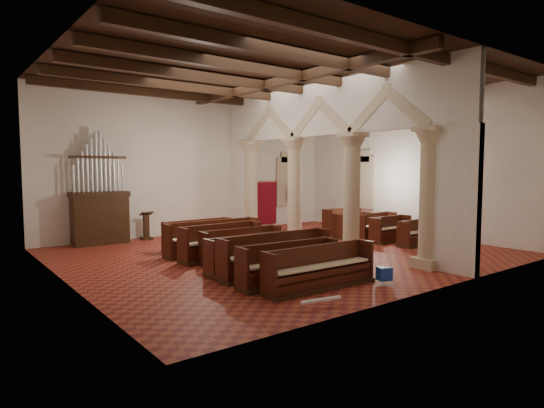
{
  "coord_description": "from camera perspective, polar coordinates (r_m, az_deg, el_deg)",
  "views": [
    {
      "loc": [
        -9.69,
        -12.11,
        2.91
      ],
      "look_at": [
        -0.08,
        0.5,
        1.64
      ],
      "focal_mm": 30.0,
      "sensor_mm": 36.0,
      "label": 1
    }
  ],
  "objects": [
    {
      "name": "ceiling_beams",
      "position": [
        15.78,
        1.39,
        15.22
      ],
      "size": [
        13.8,
        11.8,
        0.3
      ],
      "primitive_type": null,
      "color": "#362111",
      "rests_on": "wall_back"
    },
    {
      "name": "aisle_pew_3",
      "position": [
        19.31,
        10.02,
        -3.12
      ],
      "size": [
        1.74,
        0.69,
        1.02
      ],
      "rotation": [
        0.0,
        0.0,
        -0.0
      ],
      "color": "#362111",
      "rests_on": "floor"
    },
    {
      "name": "nave_pew_0",
      "position": [
        11.15,
        6.08,
        -8.77
      ],
      "size": [
        3.15,
        0.76,
        1.03
      ],
      "rotation": [
        0.0,
        0.0,
        -0.02
      ],
      "color": "#362111",
      "rests_on": "floor"
    },
    {
      "name": "tube_heater_b",
      "position": [
        11.83,
        -1.04,
        -8.86
      ],
      "size": [
        1.08,
        0.46,
        0.11
      ],
      "primitive_type": "cylinder",
      "rotation": [
        0.0,
        1.57,
        0.33
      ],
      "color": "white",
      "rests_on": "floor"
    },
    {
      "name": "hymnal_box_b",
      "position": [
        12.69,
        7.64,
        -7.62
      ],
      "size": [
        0.32,
        0.28,
        0.27
      ],
      "primitive_type": "cube",
      "rotation": [
        0.0,
        0.0,
        -0.26
      ],
      "color": "navy",
      "rests_on": "floor"
    },
    {
      "name": "aisle_pew_0",
      "position": [
        17.89,
        17.81,
        -3.94
      ],
      "size": [
        1.81,
        0.65,
        0.96
      ],
      "rotation": [
        0.0,
        0.0,
        0.01
      ],
      "color": "#362111",
      "rests_on": "floor"
    },
    {
      "name": "wall_back",
      "position": [
        20.54,
        -9.19,
        4.78
      ],
      "size": [
        14.0,
        0.02,
        6.0
      ],
      "primitive_type": "cube",
      "color": "white",
      "rests_on": "floor"
    },
    {
      "name": "aisle_pew_4",
      "position": [
        20.4,
        8.79,
        -2.6
      ],
      "size": [
        1.85,
        0.74,
        1.11
      ],
      "rotation": [
        0.0,
        0.0,
        -0.0
      ],
      "color": "#362111",
      "rests_on": "floor"
    },
    {
      "name": "window_back",
      "position": [
        23.31,
        1.78,
        2.84
      ],
      "size": [
        1.0,
        0.03,
        2.2
      ],
      "primitive_type": "cube",
      "color": "#306C51",
      "rests_on": "wall_back"
    },
    {
      "name": "nave_pew_4",
      "position": [
        14.25,
        -3.85,
        -5.83
      ],
      "size": [
        2.71,
        0.71,
        1.02
      ],
      "rotation": [
        0.0,
        0.0,
        -0.01
      ],
      "color": "#362111",
      "rests_on": "floor"
    },
    {
      "name": "window_right_a",
      "position": [
        19.77,
        20.22,
        2.25
      ],
      "size": [
        0.03,
        1.0,
        2.2
      ],
      "primitive_type": "cube",
      "color": "#306C51",
      "rests_on": "wall_right"
    },
    {
      "name": "processional_banner",
      "position": [
        23.04,
        3.04,
        -0.72
      ],
      "size": [
        0.49,
        0.63,
        2.24
      ],
      "rotation": [
        0.0,
        0.0,
        0.32
      ],
      "color": "#362111",
      "rests_on": "floor"
    },
    {
      "name": "wall_right",
      "position": [
        20.62,
        16.79,
        4.65
      ],
      "size": [
        0.02,
        12.0,
        6.0
      ],
      "primitive_type": "cube",
      "color": "white",
      "rests_on": "floor"
    },
    {
      "name": "wall_front",
      "position": [
        11.45,
        20.53,
        4.75
      ],
      "size": [
        14.0,
        0.02,
        6.0
      ],
      "primitive_type": "cube",
      "color": "white",
      "rests_on": "floor"
    },
    {
      "name": "nave_pew_2",
      "position": [
        12.47,
        0.57,
        -7.16
      ],
      "size": [
        3.47,
        0.8,
        1.13
      ],
      "rotation": [
        0.0,
        0.0,
        -0.01
      ],
      "color": "#362111",
      "rests_on": "floor"
    },
    {
      "name": "nave_pew_3",
      "position": [
        12.96,
        -2.48,
        -6.88
      ],
      "size": [
        2.87,
        0.72,
        1.01
      ],
      "rotation": [
        0.0,
        0.0,
        0.02
      ],
      "color": "#362111",
      "rests_on": "floor"
    },
    {
      "name": "aisle_pew_1",
      "position": [
        18.5,
        14.65,
        -3.56
      ],
      "size": [
        1.96,
        0.7,
        1.0
      ],
      "rotation": [
        0.0,
        0.0,
        0.02
      ],
      "color": "#362111",
      "rests_on": "floor"
    },
    {
      "name": "tube_heater_a",
      "position": [
        9.69,
        6.16,
        -11.92
      ],
      "size": [
        0.94,
        0.28,
        0.09
      ],
      "primitive_type": "cylinder",
      "rotation": [
        0.0,
        1.57,
        -0.2
      ],
      "color": "white",
      "rests_on": "floor"
    },
    {
      "name": "nave_pew_5",
      "position": [
        14.63,
        -6.37,
        -5.44
      ],
      "size": [
        2.84,
        0.89,
        1.12
      ],
      "rotation": [
        0.0,
        0.0,
        0.05
      ],
      "color": "#362111",
      "rests_on": "floor"
    },
    {
      "name": "lectern",
      "position": [
        19.1,
        -15.5,
        -2.89
      ],
      "size": [
        0.48,
        0.48,
        1.16
      ],
      "rotation": [
        0.0,
        0.0,
        -0.04
      ],
      "color": "#311B0F",
      "rests_on": "floor"
    },
    {
      "name": "wall_left",
      "position": [
        12.41,
        -24.87,
        4.58
      ],
      "size": [
        0.02,
        12.0,
        6.0
      ],
      "primitive_type": "cube",
      "color": "white",
      "rests_on": "floor"
    },
    {
      "name": "ceiling",
      "position": [
        15.81,
        1.39,
        15.86
      ],
      "size": [
        14.0,
        14.0,
        0.0
      ],
      "primitive_type": "plane",
      "rotation": [
        3.14,
        0.0,
        0.0
      ],
      "color": "black",
      "rests_on": "wall_back"
    },
    {
      "name": "arcade",
      "position": [
        16.71,
        6.23,
        6.8
      ],
      "size": [
        0.9,
        11.9,
        6.0
      ],
      "color": "#C2B390",
      "rests_on": "floor"
    },
    {
      "name": "nave_pew_7",
      "position": [
        16.55,
        -9.17,
        -4.38
      ],
      "size": [
        2.64,
        0.81,
        1.05
      ],
      "rotation": [
        0.0,
        0.0,
        0.04
      ],
      "color": "#362111",
      "rests_on": "floor"
    },
    {
      "name": "floor",
      "position": [
        15.78,
        1.34,
        -6.04
      ],
      "size": [
        14.0,
        14.0,
        0.0
      ],
      "primitive_type": "plane",
      "color": "#9B3921",
      "rests_on": "ground"
    },
    {
      "name": "hymnal_box_c",
      "position": [
        14.96,
        4.71,
        -5.6
      ],
      "size": [
        0.41,
        0.38,
        0.34
      ],
      "primitive_type": "cube",
      "rotation": [
        0.0,
        0.0,
        -0.38
      ],
      "color": "navy",
      "rests_on": "floor"
    },
    {
      "name": "dossal_curtain",
      "position": [
        22.41,
        -1.11,
        0.12
      ],
      "size": [
        1.8,
        0.07,
        2.17
      ],
      "color": "maroon",
      "rests_on": "floor"
    },
    {
      "name": "window_right_b",
      "position": [
        22.18,
        11.47,
        2.66
      ],
      "size": [
        0.03,
        1.0,
        2.2
      ],
      "primitive_type": "cube",
      "color": "#306C51",
      "rests_on": "wall_right"
    },
    {
      "name": "nave_pew_6",
      "position": [
        15.61,
        -7.39,
        -4.83
      ],
      "size": [
        3.4,
        0.75,
        1.12
      ],
      "rotation": [
        0.0,
        0.0,
        0.0
      ],
      "color": "#362111",
      "rests_on": "floor"
    },
    {
      "name": "pipe_organ",
      "position": [
        18.42,
        -20.81,
        -0.5
      ],
      "size": [
        2.1,
        0.85,
        4.4
      ],
      "color": "#362111",
      "rests_on": "floor"
    },
    {
      "name": "nave_pew_1",
      "position": [
        11.43,
        2.12,
        -8.36
      ],
      "size": [
        2.79,
        0.89,
        1.06
      ],
      "rotation": [
        0.0,
        0.0,
        -0.07
      ],
      "color": "#362111",
      "rests_on": "floor"
    },
    {
      "name": "aisle_pew_2",
      "position": [
        19.07,
        12.87,
        -3.23
      ],
      "size": [
        2.11,
        0.78,
        1.05
      ],
      "rotation": [
        0.0,
        0.0,
        0.04
      ],
      "color": "#362111",
      "rests_on": "floor"
    },
    {
      "name": "hymnal_box_a",
      "position": [
        11.81,
        13.9,
        -8.49
      ],
      "size": [
        0.4,
        0.37,
        0.33
      ],
      "primitive_type": "cube",
      "rotation": [
        0.0,
        0.0,
        -0.36
      ],
      "color": "navy",
      "rests_on": "floor"
    }
  ]
}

